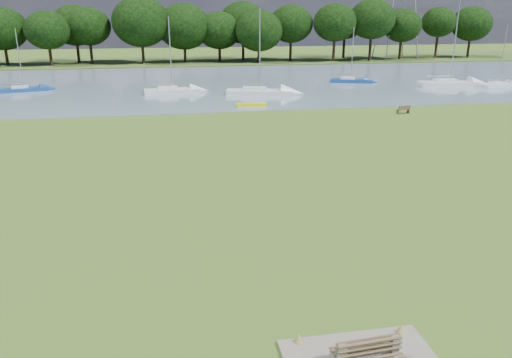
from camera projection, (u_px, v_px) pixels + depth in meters
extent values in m
plane|color=olive|center=(265.00, 193.00, 26.36)|extent=(220.00, 220.00, 0.00)
cube|color=gray|center=(203.00, 84.00, 65.51)|extent=(220.00, 40.00, 0.10)
cube|color=#4C6626|center=(191.00, 62.00, 93.47)|extent=(220.00, 20.00, 0.40)
cube|color=gray|center=(342.00, 353.00, 12.90)|extent=(0.23, 0.19, 0.55)
cube|color=gray|center=(393.00, 357.00, 13.38)|extent=(0.29, 1.06, 0.44)
cube|color=gray|center=(394.00, 345.00, 13.25)|extent=(0.23, 0.19, 0.55)
cube|color=brown|center=(370.00, 347.00, 12.96)|extent=(1.81, 0.25, 0.44)
cube|color=brown|center=(363.00, 347.00, 13.44)|extent=(1.83, 0.52, 0.04)
cube|color=brown|center=(368.00, 343.00, 13.11)|extent=(1.81, 0.25, 0.44)
cube|color=brown|center=(398.00, 112.00, 46.30)|extent=(0.13, 0.39, 0.39)
cube|color=brown|center=(408.00, 111.00, 46.65)|extent=(0.13, 0.39, 0.39)
cube|color=brown|center=(403.00, 109.00, 46.41)|extent=(1.33, 0.59, 0.04)
cube|color=brown|center=(404.00, 108.00, 46.19)|extent=(1.27, 0.25, 0.39)
cube|color=yellow|center=(252.00, 105.00, 49.75)|extent=(3.09, 0.94, 0.30)
cylinder|color=black|center=(13.00, 55.00, 84.08)|extent=(0.50, 0.50, 3.53)
ellipsoid|color=black|center=(9.00, 29.00, 82.69)|extent=(9.01, 9.01, 7.66)
cylinder|color=black|center=(56.00, 54.00, 85.21)|extent=(0.50, 0.50, 3.82)
ellipsoid|color=black|center=(53.00, 25.00, 83.71)|extent=(7.01, 7.01, 5.96)
cylinder|color=black|center=(98.00, 52.00, 86.33)|extent=(0.50, 0.50, 4.11)
ellipsoid|color=black|center=(95.00, 22.00, 84.72)|extent=(8.01, 8.01, 6.81)
cylinder|color=black|center=(140.00, 54.00, 87.65)|extent=(0.50, 0.50, 3.25)
ellipsoid|color=black|center=(138.00, 31.00, 86.37)|extent=(9.01, 9.01, 7.66)
cylinder|color=black|center=(180.00, 53.00, 88.78)|extent=(0.50, 0.50, 3.53)
ellipsoid|color=black|center=(179.00, 28.00, 87.39)|extent=(7.01, 7.01, 5.96)
cylinder|color=black|center=(219.00, 51.00, 89.90)|extent=(0.50, 0.50, 3.82)
ellipsoid|color=black|center=(219.00, 24.00, 88.41)|extent=(8.01, 8.01, 6.81)
cylinder|color=black|center=(257.00, 50.00, 91.03)|extent=(0.50, 0.50, 4.11)
ellipsoid|color=black|center=(257.00, 21.00, 89.42)|extent=(9.01, 9.01, 7.66)
cylinder|color=black|center=(294.00, 52.00, 92.35)|extent=(0.50, 0.50, 3.25)
ellipsoid|color=black|center=(295.00, 30.00, 91.07)|extent=(7.01, 7.01, 5.96)
cylinder|color=black|center=(331.00, 51.00, 93.48)|extent=(0.50, 0.50, 3.53)
ellipsoid|color=black|center=(332.00, 27.00, 92.09)|extent=(8.01, 8.01, 6.81)
cylinder|color=black|center=(366.00, 49.00, 94.60)|extent=(0.50, 0.50, 3.82)
ellipsoid|color=black|center=(368.00, 24.00, 93.11)|extent=(9.01, 9.01, 7.66)
cylinder|color=black|center=(401.00, 48.00, 95.73)|extent=(0.50, 0.50, 4.11)
ellipsoid|color=black|center=(403.00, 21.00, 94.12)|extent=(7.01, 7.01, 5.96)
cylinder|color=black|center=(434.00, 50.00, 97.05)|extent=(0.50, 0.50, 3.25)
ellipsoid|color=black|center=(436.00, 29.00, 95.77)|extent=(8.01, 8.01, 6.81)
cylinder|color=black|center=(467.00, 49.00, 98.18)|extent=(0.50, 0.50, 3.53)
ellipsoid|color=black|center=(470.00, 26.00, 96.79)|extent=(9.01, 9.01, 7.66)
cube|color=white|center=(450.00, 83.00, 62.96)|extent=(7.92, 2.94, 0.80)
cube|color=white|center=(446.00, 79.00, 62.75)|extent=(2.87, 1.97, 0.52)
cylinder|color=#A5A8AD|center=(455.00, 39.00, 61.22)|extent=(0.14, 0.14, 10.48)
cube|color=navy|center=(24.00, 89.00, 58.89)|extent=(5.54, 2.97, 0.60)
cube|color=white|center=(20.00, 86.00, 58.59)|extent=(2.13, 1.66, 0.39)
cylinder|color=#A5A8AD|center=(19.00, 59.00, 57.77)|extent=(0.10, 0.10, 6.74)
cube|color=white|center=(172.00, 90.00, 57.63)|extent=(6.46, 2.25, 0.73)
cube|color=white|center=(168.00, 86.00, 57.37)|extent=(2.32, 1.56, 0.47)
cylinder|color=#A5A8AD|center=(170.00, 53.00, 56.30)|extent=(0.12, 0.12, 7.97)
cube|color=white|center=(260.00, 91.00, 56.73)|extent=(7.79, 3.89, 0.74)
cube|color=white|center=(254.00, 87.00, 56.62)|extent=(2.95, 2.25, 0.48)
cylinder|color=#A5A8AD|center=(260.00, 50.00, 55.26)|extent=(0.13, 0.13, 8.81)
cube|color=navy|center=(351.00, 80.00, 66.10)|extent=(5.57, 3.11, 0.64)
cube|color=white|center=(348.00, 77.00, 66.03)|extent=(2.16, 1.71, 0.41)
cylinder|color=#A5A8AD|center=(352.00, 54.00, 65.00)|extent=(0.11, 0.11, 6.60)
cube|color=white|center=(499.00, 84.00, 62.41)|extent=(5.28, 2.61, 0.61)
cube|color=white|center=(497.00, 82.00, 62.13)|extent=(2.00, 1.52, 0.39)
cylinder|color=#A5A8AD|center=(503.00, 54.00, 61.23)|extent=(0.10, 0.10, 7.07)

